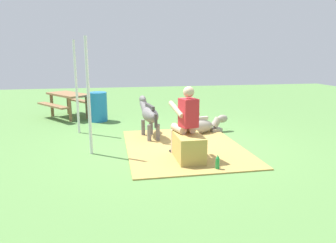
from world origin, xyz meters
TOP-DOWN VIEW (x-y plane):
  - ground_plane at (0.00, 0.00)m, footprint 24.00×24.00m
  - hay_patch at (-0.23, -0.02)m, footprint 3.11×2.40m
  - hay_bale at (-1.02, 0.08)m, footprint 0.79×0.47m
  - person_seated at (-0.86, 0.11)m, footprint 0.71×0.52m
  - pony_standing at (0.70, 0.60)m, footprint 1.34×0.44m
  - pony_lying at (0.84, -0.69)m, footprint 0.59×1.36m
  - soda_bottle at (-1.59, -0.28)m, footprint 0.07×0.07m
  - water_barrel at (2.80, 1.84)m, footprint 0.54×0.54m
  - tent_pole_left at (-0.29, 1.88)m, footprint 0.06×0.06m
  - tent_pole_right at (1.48, 2.27)m, footprint 0.06×0.06m
  - picnic_bench at (3.50, 2.73)m, footprint 1.98×1.94m

SIDE VIEW (x-z plane):
  - ground_plane at x=0.00m, z-range 0.00..0.00m
  - hay_patch at x=-0.23m, z-range 0.00..0.02m
  - soda_bottle at x=-1.59m, z-range 0.00..0.27m
  - pony_lying at x=0.84m, z-range -0.02..0.40m
  - hay_bale at x=-1.02m, z-range 0.00..0.49m
  - water_barrel at x=2.80m, z-range 0.00..0.85m
  - pony_standing at x=0.70m, z-range 0.10..1.02m
  - picnic_bench at x=3.50m, z-range 0.20..0.95m
  - person_seated at x=-0.86m, z-range 0.08..1.45m
  - tent_pole_left at x=-0.29m, z-range 0.00..2.26m
  - tent_pole_right at x=1.48m, z-range 0.00..2.26m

